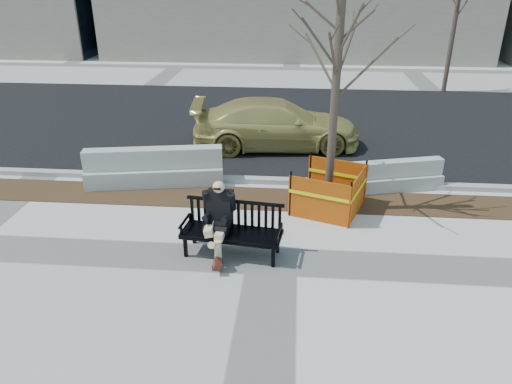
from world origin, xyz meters
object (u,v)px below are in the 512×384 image
Objects in this scene: bench at (232,254)px; jersey_barrier_right at (388,189)px; sedan at (276,147)px; jersey_barrier_left at (156,184)px; seated_man at (219,251)px; tree_fence at (327,209)px.

bench is 4.70m from jersey_barrier_right.
sedan is 1.47× the size of jersey_barrier_left.
seated_man is 0.42× the size of jersey_barrier_left.
jersey_barrier_left reaches higher than jersey_barrier_right.
seated_man reaches higher than jersey_barrier_right.
bench is at bearing -10.97° from seated_man.
tree_fence is 4.31m from jersey_barrier_left.
seated_man is 4.84m from jersey_barrier_right.
tree_fence is at bearing 54.44° from bench.
tree_fence is at bearing 49.59° from seated_man.
seated_man is at bearing 166.17° from sedan.
bench is at bearing 168.66° from sedan.
sedan is (0.79, 5.98, 0.00)m from seated_man.
tree_fence reaches higher than jersey_barrier_right.
tree_fence is (2.13, 1.97, 0.00)m from seated_man.
tree_fence is at bearing -157.32° from jersey_barrier_right.
tree_fence is 4.24m from sedan.
tree_fence is at bearing -167.79° from sedan.
sedan is 4.15m from jersey_barrier_left.
seated_man is 6.03m from sedan.
bench is 3.83m from jersey_barrier_left.
tree_fence is at bearing -23.68° from jersey_barrier_left.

